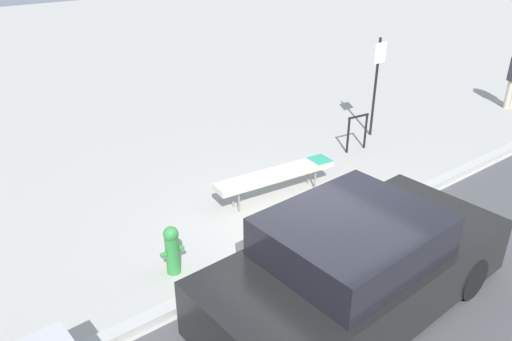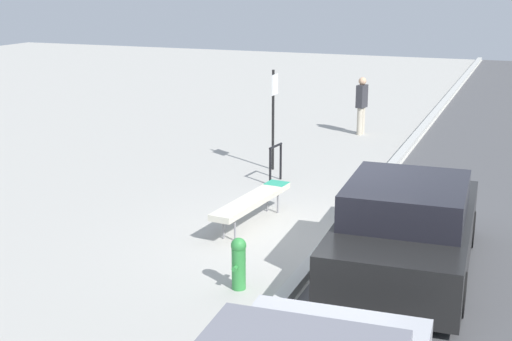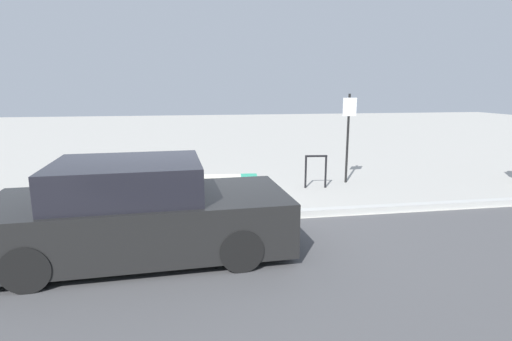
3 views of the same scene
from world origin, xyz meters
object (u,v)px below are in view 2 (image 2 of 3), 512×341
at_px(sign_post, 274,110).
at_px(parked_car_near, 406,230).
at_px(pedestrian, 362,104).
at_px(bench, 252,200).
at_px(bike_rack, 276,160).
at_px(fire_hydrant, 239,262).

height_order(sign_post, parked_car_near, sign_post).
bearing_deg(sign_post, pedestrian, -12.15).
relative_size(bench, sign_post, 1.05).
bearing_deg(pedestrian, bike_rack, 7.22).
distance_m(fire_hydrant, parked_car_near, 2.58).
height_order(sign_post, fire_hydrant, sign_post).
xyz_separation_m(bench, sign_post, (3.74, 0.97, 0.92)).
xyz_separation_m(bench, fire_hydrant, (-2.59, -0.82, -0.05)).
relative_size(sign_post, pedestrian, 1.42).
height_order(fire_hydrant, parked_car_near, parked_car_near).
height_order(bench, parked_car_near, parked_car_near).
height_order(bench, fire_hydrant, fire_hydrant).
height_order(bike_rack, sign_post, sign_post).
relative_size(bench, bike_rack, 2.92).
xyz_separation_m(sign_post, fire_hydrant, (-6.33, -1.80, -0.98)).
bearing_deg(parked_car_near, sign_post, 36.29).
bearing_deg(sign_post, fire_hydrant, -164.13).
height_order(bench, pedestrian, pedestrian).
bearing_deg(bench, sign_post, 20.44).
relative_size(bench, parked_car_near, 0.56).
bearing_deg(bike_rack, fire_hydrant, -165.43).
xyz_separation_m(fire_hydrant, parked_car_near, (1.52, -2.07, 0.24)).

